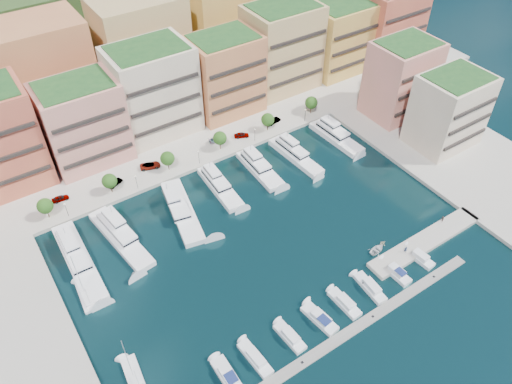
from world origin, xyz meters
TOP-DOWN VIEW (x-y plane):
  - ground at (0.00, 0.00)m, footprint 400.00×400.00m
  - north_quay at (0.00, 62.00)m, footprint 220.00×64.00m
  - east_quay at (62.00, -8.00)m, footprint 34.00×76.00m
  - hillside at (0.00, 110.00)m, footprint 240.00×40.00m
  - south_pontoon at (-3.00, -30.00)m, footprint 72.00×2.20m
  - finger_pier at (30.00, -22.00)m, footprint 32.00×5.00m
  - apartment_2 at (-23.00, 49.99)m, footprint 20.00×15.50m
  - apartment_3 at (-2.00, 51.99)m, footprint 22.00×16.50m
  - apartment_4 at (20.00, 49.99)m, footprint 20.00×15.50m
  - apartment_5 at (42.00, 51.99)m, footprint 22.00×16.50m
  - apartment_6 at (64.00, 49.99)m, footprint 20.00×15.50m
  - apartment_7 at (84.00, 47.99)m, footprint 22.00×16.50m
  - apartment_east_a at (62.00, 19.99)m, footprint 18.00×14.50m
  - apartment_east_b at (62.00, 1.99)m, footprint 18.00×14.50m
  - backblock_1 at (-25.00, 74.00)m, footprint 26.00×18.00m
  - backblock_2 at (5.00, 74.00)m, footprint 26.00×18.00m
  - backblock_3 at (35.00, 74.00)m, footprint 26.00×18.00m
  - backblock_4 at (65.00, 74.00)m, footprint 26.00×18.00m
  - tree_0 at (-40.00, 33.50)m, footprint 3.80×3.80m
  - tree_1 at (-24.00, 33.50)m, footprint 3.80×3.80m
  - tree_2 at (-8.00, 33.50)m, footprint 3.80×3.80m
  - tree_3 at (8.00, 33.50)m, footprint 3.80×3.80m
  - tree_4 at (24.00, 33.50)m, footprint 3.80×3.80m
  - tree_5 at (40.00, 33.50)m, footprint 3.80×3.80m
  - lamppost_0 at (-36.00, 31.20)m, footprint 0.30×0.30m
  - lamppost_1 at (-18.00, 31.20)m, footprint 0.30×0.30m
  - lamppost_2 at (0.00, 31.20)m, footprint 0.30×0.30m
  - lamppost_3 at (18.00, 31.20)m, footprint 0.30×0.30m
  - lamppost_4 at (36.00, 31.20)m, footprint 0.30×0.30m
  - yacht_0 at (-38.69, 17.35)m, footprint 5.49×25.53m
  - yacht_1 at (-28.31, 18.44)m, footprint 7.56×23.33m
  - yacht_2 at (-12.28, 18.61)m, footprint 9.41×23.22m
  - yacht_3 at (-0.19, 20.71)m, footprint 5.32×18.31m
  - yacht_4 at (12.36, 20.91)m, footprint 5.49×17.74m
  - yacht_5 at (23.69, 20.17)m, footprint 5.12×19.49m
  - yacht_6 at (38.67, 20.53)m, footprint 5.64×18.69m
  - cruiser_1 at (-25.10, -24.61)m, footprint 2.97×8.06m
  - cruiser_2 at (-18.94, -24.59)m, footprint 2.93×8.65m
  - cruiser_3 at (-10.83, -24.58)m, footprint 2.95×7.68m
  - cruiser_4 at (-3.38, -24.61)m, footprint 3.72×8.62m
  - cruiser_5 at (3.20, -24.59)m, footprint 2.74×8.07m
  - cruiser_6 at (10.31, -24.59)m, footprint 3.08×8.66m
  - cruiser_7 at (17.68, -24.60)m, footprint 2.80×7.78m
  - cruiser_8 at (25.18, -24.58)m, footprint 2.96×7.47m
  - sailboat_2 at (-40.49, 6.95)m, footprint 3.35×8.91m
  - sailboat_0 at (-39.39, -15.60)m, footprint 3.79×9.59m
  - tender_0 at (19.02, -17.62)m, footprint 4.62×3.61m
  - tender_1 at (21.53, -16.82)m, footprint 1.72×1.51m
  - car_0 at (-35.83, 37.73)m, footprint 4.25×2.08m
  - car_1 at (-22.30, 35.67)m, footprint 4.50×3.04m
  - car_2 at (-11.82, 36.93)m, footprint 5.92×4.01m
  - car_3 at (8.85, 37.08)m, footprint 4.79×2.38m
  - car_4 at (15.90, 34.90)m, footprint 4.60×3.29m
  - car_5 at (27.50, 35.56)m, footprint 5.02×2.35m
  - person_0 at (23.29, -21.93)m, footprint 0.77×0.80m
  - person_1 at (37.63, -20.03)m, footprint 1.02×1.02m

SIDE VIEW (x-z plane):
  - ground at x=0.00m, z-range 0.00..0.00m
  - north_quay at x=0.00m, z-range -1.00..1.00m
  - east_quay at x=62.00m, z-range -1.00..1.00m
  - hillside at x=0.00m, z-range -29.00..29.00m
  - south_pontoon at x=-3.00m, z-range -0.17..0.17m
  - finger_pier at x=30.00m, z-range -1.00..1.00m
  - sailboat_0 at x=-39.39m, z-range -6.29..6.91m
  - sailboat_2 at x=-40.49m, z-range -6.29..6.91m
  - tender_1 at x=21.53m, z-range 0.00..0.85m
  - tender_0 at x=19.02m, z-range 0.00..0.87m
  - cruiser_2 at x=-18.94m, z-range -0.73..1.82m
  - cruiser_6 at x=10.31m, z-range -0.73..1.82m
  - cruiser_5 at x=3.20m, z-range -0.73..1.82m
  - cruiser_3 at x=-10.83m, z-range -0.73..1.82m
  - cruiser_8 at x=25.18m, z-range -0.73..1.82m
  - cruiser_4 at x=-3.38m, z-range -0.76..1.90m
  - cruiser_1 at x=-25.10m, z-range -0.76..1.90m
  - cruiser_7 at x=17.68m, z-range -0.76..1.90m
  - yacht_1 at x=-28.31m, z-range -2.56..4.74m
  - yacht_4 at x=12.36m, z-range -2.56..4.74m
  - yacht_0 at x=-38.69m, z-range -2.44..4.86m
  - yacht_2 at x=-12.28m, z-range -2.44..4.86m
  - yacht_6 at x=38.67m, z-range -2.44..4.86m
  - yacht_3 at x=-0.19m, z-range -2.44..4.86m
  - yacht_5 at x=23.69m, z-range -2.44..4.86m
  - car_3 at x=8.85m, z-range 1.00..2.34m
  - car_0 at x=-35.83m, z-range 1.00..2.40m
  - car_1 at x=-22.30m, z-range 1.00..2.40m
  - car_4 at x=15.90m, z-range 1.00..2.46m
  - car_2 at x=-11.82m, z-range 1.00..2.51m
  - car_5 at x=27.50m, z-range 1.00..2.59m
  - person_1 at x=37.63m, z-range 1.00..2.67m
  - person_0 at x=23.29m, z-range 1.00..2.84m
  - lamppost_0 at x=-36.00m, z-range 1.73..5.93m
  - lamppost_1 at x=-18.00m, z-range 1.73..5.93m
  - lamppost_2 at x=0.00m, z-range 1.73..5.93m
  - lamppost_3 at x=18.00m, z-range 1.73..5.93m
  - lamppost_4 at x=36.00m, z-range 1.73..5.93m
  - tree_0 at x=-40.00m, z-range 1.92..7.57m
  - tree_1 at x=-24.00m, z-range 1.92..7.57m
  - tree_2 at x=-8.00m, z-range 1.92..7.57m
  - tree_3 at x=8.00m, z-range 1.92..7.57m
  - tree_4 at x=24.00m, z-range 1.92..7.57m
  - tree_5 at x=40.00m, z-range 1.92..7.57m
  - apartment_east_b at x=62.00m, z-range 0.91..21.71m
  - apartment_east_a at x=62.00m, z-range 0.91..23.71m
  - apartment_2 at x=-23.00m, z-range 0.91..23.71m
  - apartment_6 at x=64.00m, z-range 0.91..23.71m
  - apartment_4 at x=20.00m, z-range 0.91..24.71m
  - apartment_7 at x=84.00m, z-range 0.91..25.71m
  - apartment_3 at x=-2.00m, z-range 0.91..26.71m
  - apartment_5 at x=42.00m, z-range 0.91..27.71m
  - backblock_1 at x=-25.00m, z-range 1.00..31.00m
  - backblock_2 at x=5.00m, z-range 1.00..31.00m
  - backblock_3 at x=35.00m, z-range 1.00..31.00m
  - backblock_4 at x=65.00m, z-range 1.00..31.00m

